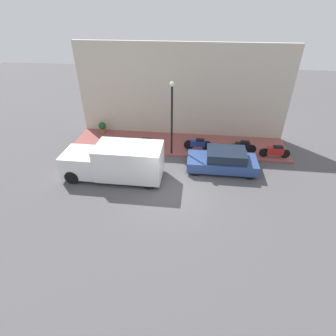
{
  "coord_description": "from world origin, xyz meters",
  "views": [
    {
      "loc": [
        -10.73,
        -1.19,
        8.34
      ],
      "look_at": [
        1.23,
        0.24,
        0.6
      ],
      "focal_mm": 28.0,
      "sensor_mm": 36.0,
      "label": 1
    }
  ],
  "objects_px": {
    "scooter_silver": "(144,144)",
    "streetlamp": "(172,112)",
    "delivery_van": "(115,161)",
    "motorcycle_red": "(275,151)",
    "parked_car": "(223,160)",
    "potted_plant": "(102,127)",
    "motorcycle_blue": "(198,144)",
    "motorcycle_black": "(242,146)"
  },
  "relations": [
    {
      "from": "parked_car",
      "to": "delivery_van",
      "type": "bearing_deg",
      "value": 104.12
    },
    {
      "from": "motorcycle_red",
      "to": "streetlamp",
      "type": "relative_size",
      "value": 0.41
    },
    {
      "from": "potted_plant",
      "to": "motorcycle_blue",
      "type": "bearing_deg",
      "value": -104.24
    },
    {
      "from": "potted_plant",
      "to": "streetlamp",
      "type": "bearing_deg",
      "value": -114.44
    },
    {
      "from": "parked_car",
      "to": "motorcycle_black",
      "type": "height_order",
      "value": "parked_car"
    },
    {
      "from": "scooter_silver",
      "to": "motorcycle_blue",
      "type": "bearing_deg",
      "value": -82.13
    },
    {
      "from": "motorcycle_blue",
      "to": "delivery_van",
      "type": "bearing_deg",
      "value": 127.94
    },
    {
      "from": "parked_car",
      "to": "delivery_van",
      "type": "height_order",
      "value": "delivery_van"
    },
    {
      "from": "delivery_van",
      "to": "motorcycle_blue",
      "type": "xyz_separation_m",
      "value": [
        3.45,
        -4.42,
        -0.44
      ]
    },
    {
      "from": "scooter_silver",
      "to": "potted_plant",
      "type": "xyz_separation_m",
      "value": [
        2.23,
        3.53,
        -0.02
      ]
    },
    {
      "from": "streetlamp",
      "to": "motorcycle_blue",
      "type": "bearing_deg",
      "value": -68.4
    },
    {
      "from": "motorcycle_red",
      "to": "scooter_silver",
      "type": "height_order",
      "value": "scooter_silver"
    },
    {
      "from": "motorcycle_blue",
      "to": "streetlamp",
      "type": "xyz_separation_m",
      "value": [
        -0.65,
        1.64,
        2.28
      ]
    },
    {
      "from": "delivery_van",
      "to": "streetlamp",
      "type": "xyz_separation_m",
      "value": [
        2.8,
        -2.78,
        1.84
      ]
    },
    {
      "from": "delivery_van",
      "to": "potted_plant",
      "type": "xyz_separation_m",
      "value": [
        5.21,
        2.52,
        -0.42
      ]
    },
    {
      "from": "motorcycle_black",
      "to": "streetlamp",
      "type": "relative_size",
      "value": 0.39
    },
    {
      "from": "parked_car",
      "to": "streetlamp",
      "type": "bearing_deg",
      "value": 66.99
    },
    {
      "from": "motorcycle_red",
      "to": "streetlamp",
      "type": "bearing_deg",
      "value": 92.16
    },
    {
      "from": "motorcycle_blue",
      "to": "scooter_silver",
      "type": "bearing_deg",
      "value": 97.87
    },
    {
      "from": "delivery_van",
      "to": "streetlamp",
      "type": "relative_size",
      "value": 1.2
    },
    {
      "from": "delivery_van",
      "to": "motorcycle_blue",
      "type": "distance_m",
      "value": 5.62
    },
    {
      "from": "scooter_silver",
      "to": "delivery_van",
      "type": "bearing_deg",
      "value": 161.29
    },
    {
      "from": "motorcycle_red",
      "to": "motorcycle_blue",
      "type": "xyz_separation_m",
      "value": [
        0.41,
        4.71,
        0.01
      ]
    },
    {
      "from": "scooter_silver",
      "to": "streetlamp",
      "type": "distance_m",
      "value": 2.86
    },
    {
      "from": "parked_car",
      "to": "potted_plant",
      "type": "bearing_deg",
      "value": 66.08
    },
    {
      "from": "parked_car",
      "to": "scooter_silver",
      "type": "distance_m",
      "value": 5.1
    },
    {
      "from": "scooter_silver",
      "to": "streetlamp",
      "type": "bearing_deg",
      "value": -95.68
    },
    {
      "from": "motorcycle_red",
      "to": "motorcycle_black",
      "type": "bearing_deg",
      "value": 79.32
    },
    {
      "from": "delivery_van",
      "to": "potted_plant",
      "type": "height_order",
      "value": "delivery_van"
    },
    {
      "from": "motorcycle_red",
      "to": "motorcycle_black",
      "type": "xyz_separation_m",
      "value": [
        0.36,
        1.92,
        0.01
      ]
    },
    {
      "from": "parked_car",
      "to": "delivery_van",
      "type": "xyz_separation_m",
      "value": [
        -1.48,
        5.89,
        0.4
      ]
    },
    {
      "from": "motorcycle_red",
      "to": "streetlamp",
      "type": "distance_m",
      "value": 6.75
    },
    {
      "from": "potted_plant",
      "to": "motorcycle_red",
      "type": "bearing_deg",
      "value": -100.56
    },
    {
      "from": "delivery_van",
      "to": "potted_plant",
      "type": "bearing_deg",
      "value": 25.82
    },
    {
      "from": "motorcycle_red",
      "to": "scooter_silver",
      "type": "xyz_separation_m",
      "value": [
        -0.06,
        8.12,
        0.05
      ]
    },
    {
      "from": "delivery_van",
      "to": "motorcycle_red",
      "type": "relative_size",
      "value": 2.93
    },
    {
      "from": "parked_car",
      "to": "motorcycle_red",
      "type": "height_order",
      "value": "parked_car"
    },
    {
      "from": "parked_car",
      "to": "motorcycle_black",
      "type": "xyz_separation_m",
      "value": [
        1.92,
        -1.32,
        -0.03
      ]
    },
    {
      "from": "delivery_van",
      "to": "potted_plant",
      "type": "relative_size",
      "value": 6.63
    },
    {
      "from": "motorcycle_red",
      "to": "parked_car",
      "type": "bearing_deg",
      "value": 115.65
    },
    {
      "from": "motorcycle_blue",
      "to": "motorcycle_black",
      "type": "distance_m",
      "value": 2.78
    },
    {
      "from": "delivery_van",
      "to": "motorcycle_blue",
      "type": "relative_size",
      "value": 2.99
    }
  ]
}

